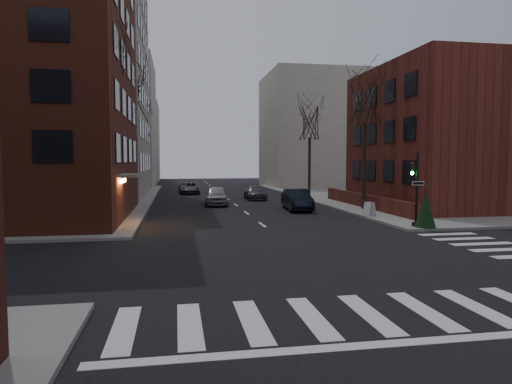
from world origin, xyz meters
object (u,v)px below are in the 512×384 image
at_px(tree_left_a, 107,79).
at_px(tree_left_b, 128,98).
at_px(tree_right_a, 365,102).
at_px(streetlamp_near, 132,154).
at_px(streetlamp_far, 148,156).
at_px(car_lane_gray, 255,193).
at_px(evergreen_shrub, 426,210).
at_px(tree_left_c, 141,123).
at_px(car_lane_far, 189,188).
at_px(sandwich_board, 369,209).
at_px(tree_right_b, 310,123).
at_px(parked_sedan, 297,200).
at_px(car_lane_silver, 216,196).
at_px(traffic_signal, 416,194).

height_order(tree_left_a, tree_left_b, tree_left_b).
height_order(tree_right_a, streetlamp_near, tree_right_a).
distance_m(tree_left_b, streetlamp_far, 16.68).
relative_size(car_lane_gray, evergreen_shrub, 2.42).
bearing_deg(tree_right_a, tree_left_a, -167.20).
relative_size(tree_left_a, tree_left_b, 0.95).
bearing_deg(tree_left_c, car_lane_far, -26.57).
height_order(tree_left_c, evergreen_shrub, tree_left_c).
xyz_separation_m(streetlamp_near, car_lane_gray, (10.73, 6.99, -3.59)).
distance_m(tree_right_a, evergreen_shrub, 11.78).
xyz_separation_m(tree_left_a, tree_left_b, (0.00, 12.00, 0.44)).
xyz_separation_m(tree_left_a, sandwich_board, (16.10, -0.45, -7.86)).
height_order(tree_right_b, parked_sedan, tree_right_b).
bearing_deg(car_lane_silver, tree_left_c, 118.78).
relative_size(traffic_signal, tree_left_a, 0.39).
xyz_separation_m(tree_left_a, parked_sedan, (12.80, 5.12, -7.68)).
relative_size(traffic_signal, car_lane_gray, 0.89).
height_order(tree_left_b, streetlamp_near, tree_left_b).
bearing_deg(car_lane_far, tree_left_a, -105.05).
bearing_deg(tree_right_a, traffic_signal, -95.47).
height_order(car_lane_gray, sandwich_board, car_lane_gray).
bearing_deg(streetlamp_far, car_lane_silver, -69.82).
height_order(traffic_signal, tree_left_a, tree_left_a).
xyz_separation_m(car_lane_gray, car_lane_far, (-6.02, 8.35, -0.00)).
bearing_deg(parked_sedan, traffic_signal, -64.87).
relative_size(parked_sedan, car_lane_far, 1.03).
bearing_deg(car_lane_silver, evergreen_shrub, -53.16).
bearing_deg(sandwich_board, streetlamp_far, 97.21).
distance_m(tree_left_c, car_lane_silver, 18.90).
height_order(parked_sedan, car_lane_far, parked_sedan).
bearing_deg(sandwich_board, car_lane_silver, 108.87).
xyz_separation_m(car_lane_gray, evergreen_shrub, (5.73, -20.49, 0.43)).
xyz_separation_m(car_lane_silver, sandwich_board, (8.91, -10.53, -0.18)).
height_order(tree_left_b, tree_right_a, tree_left_b).
relative_size(tree_left_c, car_lane_far, 2.09).
distance_m(tree_left_b, car_lane_gray, 14.34).
distance_m(streetlamp_near, sandwich_board, 18.02).
distance_m(tree_left_a, evergreen_shrub, 19.39).
bearing_deg(evergreen_shrub, parked_sedan, 111.84).
height_order(tree_right_b, car_lane_gray, tree_right_b).
bearing_deg(tree_right_a, parked_sedan, 166.87).
height_order(parked_sedan, sandwich_board, parked_sedan).
distance_m(streetlamp_far, parked_sedan, 26.16).
bearing_deg(streetlamp_far, parked_sedan, -61.93).
relative_size(parked_sedan, car_lane_silver, 1.03).
bearing_deg(car_lane_far, parked_sedan, -69.89).
bearing_deg(car_lane_gray, tree_left_a, -126.02).
height_order(traffic_signal, streetlamp_far, streetlamp_far).
xyz_separation_m(streetlamp_near, car_lane_far, (4.71, 15.34, -3.59)).
bearing_deg(sandwich_board, tree_right_a, 50.00).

